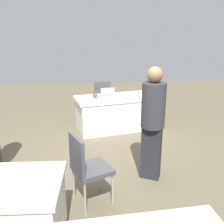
{
  "coord_description": "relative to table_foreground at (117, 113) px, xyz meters",
  "views": [
    {
      "loc": [
        0.19,
        3.86,
        2.14
      ],
      "look_at": [
        -0.19,
        -0.07,
        0.9
      ],
      "focal_mm": 41.29,
      "sensor_mm": 36.0,
      "label": 1
    }
  ],
  "objects": [
    {
      "name": "scissors_red",
      "position": [
        -0.35,
        -0.02,
        0.37
      ],
      "size": [
        0.17,
        0.12,
        0.01
      ],
      "primitive_type": "cube",
      "rotation": [
        0.0,
        0.0,
        2.62
      ],
      "color": "red",
      "rests_on": "table_foreground"
    },
    {
      "name": "chair_tucked_right",
      "position": [
        0.3,
        -0.92,
        0.16
      ],
      "size": [
        0.47,
        0.47,
        0.94
      ],
      "rotation": [
        0.0,
        0.0,
        3.21
      ],
      "color": "#9E9993",
      "rests_on": "ground"
    },
    {
      "name": "table_foreground",
      "position": [
        0.0,
        0.0,
        0.0
      ],
      "size": [
        2.0,
        1.22,
        0.75
      ],
      "rotation": [
        0.0,
        0.0,
        0.22
      ],
      "color": "silver",
      "rests_on": "ground"
    },
    {
      "name": "laptop_silver",
      "position": [
        0.21,
        0.07,
        0.41
      ],
      "size": [
        0.35,
        0.33,
        0.21
      ],
      "rotation": [
        0.0,
        0.0,
        0.12
      ],
      "color": "silver",
      "rests_on": "table_foreground"
    },
    {
      "name": "person_attendee_browsing",
      "position": [
        -0.26,
        2.13,
        0.57
      ],
      "size": [
        0.46,
        0.46,
        1.69
      ],
      "rotation": [
        0.0,
        0.0,
        2.68
      ],
      "color": "#26262D",
      "rests_on": "ground"
    },
    {
      "name": "ground_plane",
      "position": [
        0.47,
        1.69,
        -0.37
      ],
      "size": [
        14.4,
        14.4,
        0.0
      ],
      "primitive_type": "plane",
      "color": "brown"
    },
    {
      "name": "yarn_ball",
      "position": [
        0.5,
        0.04,
        0.43
      ],
      "size": [
        0.11,
        0.11,
        0.11
      ],
      "primitive_type": "sphere",
      "color": "#B2382D",
      "rests_on": "table_foreground"
    },
    {
      "name": "chair_aisle",
      "position": [
        0.7,
        2.67,
        0.17
      ],
      "size": [
        0.58,
        0.58,
        0.95
      ],
      "rotation": [
        0.0,
        0.0,
        1.98
      ],
      "color": "#9E9993",
      "rests_on": "ground"
    }
  ]
}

